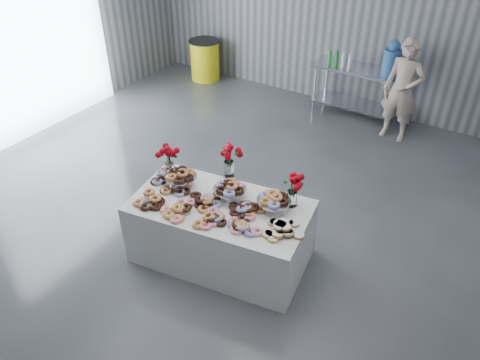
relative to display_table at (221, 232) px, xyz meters
The scene contains 16 objects.
ground 0.49m from the display_table, behind, with size 9.00×9.00×0.00m, color #36393E.
room_walls 2.34m from the display_table, behind, with size 8.04×9.04×4.02m.
display_table is the anchor object (origin of this frame).
prep_table 4.14m from the display_table, 90.25° to the left, with size 1.50×0.60×0.90m.
donut_mounds 0.42m from the display_table, 90.00° to the right, with size 1.80×0.80×0.09m, color #C78348, non-canonical shape.
cake_stand_left 0.77m from the display_table, behind, with size 0.36×0.36×0.17m.
cake_stand_mid 0.54m from the display_table, 80.37° to the left, with size 0.36×0.36×0.17m.
cake_stand_right 0.77m from the display_table, 24.06° to the left, with size 0.36×0.36×0.17m.
danish_pile 0.88m from the display_table, ahead, with size 0.48×0.48×0.11m, color white, non-canonical shape.
bouquet_left 1.04m from the display_table, behind, with size 0.26×0.26×0.42m.
bouquet_right 1.02m from the display_table, 32.00° to the left, with size 0.26×0.26×0.42m.
bouquet_center 0.83m from the display_table, 106.94° to the left, with size 0.26×0.26×0.57m.
water_jug 4.23m from the display_table, 83.35° to the left, with size 0.28×0.28×0.55m.
drink_bottles 4.10m from the display_table, 94.79° to the left, with size 0.54×0.08×0.27m, color #268C33, non-canonical shape.
person 3.92m from the display_table, 78.01° to the left, with size 0.59×0.39×1.62m, color #CC8C93.
trash_barrel 5.23m from the display_table, 127.76° to the left, with size 0.62×0.62×0.79m.
Camera 1 is at (2.59, -3.23, 3.81)m, focal length 35.00 mm.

